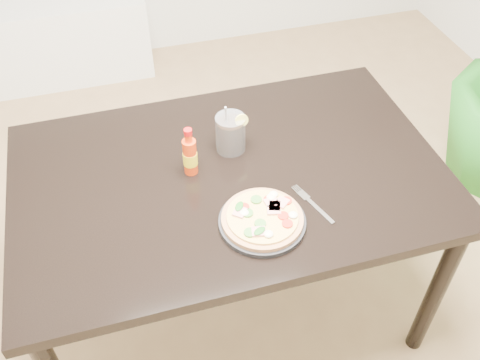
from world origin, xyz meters
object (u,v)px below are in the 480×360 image
object	(u,v)px
pizza	(263,217)
cola_cup	(231,134)
media_console	(33,45)
plate	(262,222)
fork	(312,203)
dining_table	(230,190)
hot_sauce_bottle	(190,156)

from	to	relation	value
pizza	cola_cup	distance (m)	0.35
cola_cup	media_console	bearing A→B (deg)	112.85
plate	media_console	world-z (taller)	plate
plate	cola_cup	xyz separation A→B (m)	(0.00, 0.35, 0.05)
plate	pizza	distance (m)	0.02
fork	media_console	xyz separation A→B (m)	(-0.93, 2.13, -0.50)
dining_table	media_console	bearing A→B (deg)	110.68
dining_table	media_console	size ratio (longest dim) A/B	1.00
dining_table	media_console	xyz separation A→B (m)	(-0.73, 1.93, -0.42)
dining_table	fork	xyz separation A→B (m)	(0.21, -0.20, 0.09)
fork	media_console	size ratio (longest dim) A/B	0.13
dining_table	media_console	world-z (taller)	dining_table
hot_sauce_bottle	fork	distance (m)	0.41
hot_sauce_bottle	pizza	bearing A→B (deg)	-60.79
plate	fork	distance (m)	0.17
plate	cola_cup	distance (m)	0.36
plate	fork	world-z (taller)	plate
media_console	hot_sauce_bottle	bearing A→B (deg)	-72.13
cola_cup	fork	world-z (taller)	cola_cup
dining_table	cola_cup	size ratio (longest dim) A/B	7.36
fork	pizza	bearing A→B (deg)	173.04
dining_table	pizza	world-z (taller)	pizza
dining_table	hot_sauce_bottle	world-z (taller)	hot_sauce_bottle
plate	fork	xyz separation A→B (m)	(0.17, 0.03, -0.01)
plate	hot_sauce_bottle	size ratio (longest dim) A/B	1.47
dining_table	fork	size ratio (longest dim) A/B	7.61
pizza	hot_sauce_bottle	size ratio (longest dim) A/B	1.38
cola_cup	dining_table	bearing A→B (deg)	-107.18
hot_sauce_bottle	cola_cup	xyz separation A→B (m)	(0.15, 0.08, -0.01)
dining_table	cola_cup	bearing A→B (deg)	72.82
pizza	media_console	size ratio (longest dim) A/B	0.17
cola_cup	pizza	bearing A→B (deg)	-89.95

